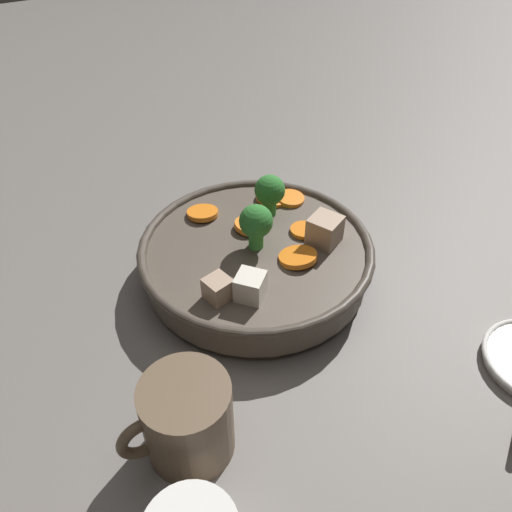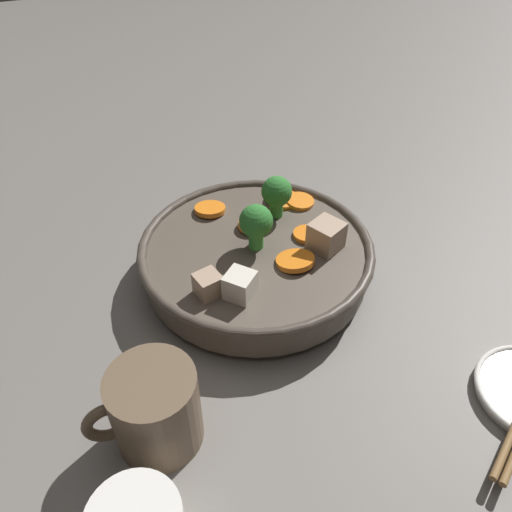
% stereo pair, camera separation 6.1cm
% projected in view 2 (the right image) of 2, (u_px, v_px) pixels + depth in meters
% --- Properties ---
extents(ground_plane, '(3.00, 3.00, 0.00)m').
position_uv_depth(ground_plane, '(256.00, 276.00, 0.64)').
color(ground_plane, slate).
extents(stirfry_bowl, '(0.29, 0.29, 0.11)m').
position_uv_depth(stirfry_bowl, '(257.00, 254.00, 0.61)').
color(stirfry_bowl, '#51473D').
rests_on(stirfry_bowl, ground_plane).
extents(dark_mug, '(0.10, 0.08, 0.09)m').
position_uv_depth(dark_mug, '(154.00, 410.00, 0.44)').
color(dark_mug, brown).
rests_on(dark_mug, ground_plane).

